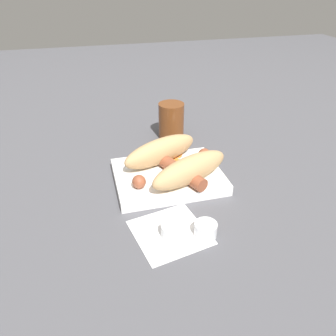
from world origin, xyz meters
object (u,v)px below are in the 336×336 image
at_px(sausage, 174,167).
at_px(condiment_cup_near, 172,231).
at_px(drink_glass, 171,121).
at_px(bread_roll, 175,160).
at_px(food_tray, 168,176).
at_px(condiment_cup_far, 206,230).

height_order(sausage, condiment_cup_near, sausage).
xyz_separation_m(sausage, condiment_cup_near, (-0.05, -0.16, -0.03)).
bearing_deg(drink_glass, bread_roll, -103.15).
bearing_deg(bread_roll, drink_glass, 76.85).
bearing_deg(drink_glass, food_tray, -106.96).
distance_m(bread_roll, sausage, 0.02).
bearing_deg(food_tray, drink_glass, 73.04).
relative_size(bread_roll, condiment_cup_far, 5.79).
bearing_deg(condiment_cup_far, condiment_cup_near, 167.81).
relative_size(bread_roll, condiment_cup_near, 5.79).
distance_m(food_tray, condiment_cup_far, 0.18).
bearing_deg(bread_roll, food_tray, 175.98).
bearing_deg(food_tray, condiment_cup_near, -102.19).
height_order(food_tray, condiment_cup_far, condiment_cup_far).
xyz_separation_m(food_tray, drink_glass, (0.06, 0.21, 0.04)).
height_order(food_tray, sausage, sausage).
bearing_deg(sausage, condiment_cup_far, -87.17).
height_order(food_tray, drink_glass, drink_glass).
relative_size(condiment_cup_near, drink_glass, 0.42).
xyz_separation_m(condiment_cup_far, drink_glass, (0.04, 0.39, 0.04)).
relative_size(food_tray, bread_roll, 0.98).
bearing_deg(condiment_cup_near, bread_roll, 73.08).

